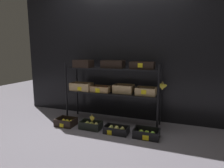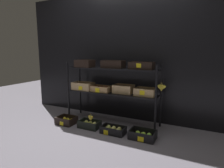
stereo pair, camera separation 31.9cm
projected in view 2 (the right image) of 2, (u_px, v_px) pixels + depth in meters
The scene contains 8 objects.
ground_plane at pixel (112, 122), 3.30m from camera, with size 10.00×10.00×0.00m, color slate.
storefront_wall at pixel (121, 56), 3.45m from camera, with size 3.97×0.12×2.26m, color black.
display_rack at pixel (113, 81), 3.17m from camera, with size 1.71×0.39×1.07m.
crate_ground_lemon at pixel (66, 121), 3.23m from camera, with size 0.32×0.25×0.12m.
crate_ground_pear at pixel (90, 125), 3.05m from camera, with size 0.34×0.20×0.12m.
crate_ground_center_pear at pixel (113, 130), 2.85m from camera, with size 0.37×0.21×0.11m.
crate_ground_apple_green at pixel (143, 135), 2.67m from camera, with size 0.36×0.25×0.12m.
banana_bunch_loose at pixel (91, 118), 3.02m from camera, with size 0.10×0.04×0.11m.
Camera 2 is at (1.39, -2.82, 1.21)m, focal length 30.45 mm.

